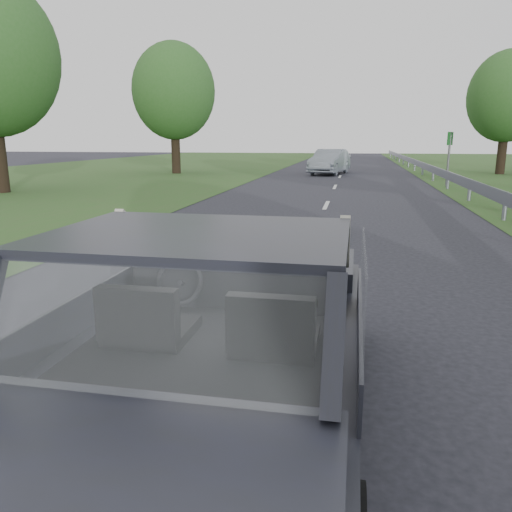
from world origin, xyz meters
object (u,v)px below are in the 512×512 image
at_px(subject_car, 221,327).
at_px(other_car, 330,162).
at_px(cat, 279,258).
at_px(highway_sign, 448,159).

bearing_deg(subject_car, other_car, 91.47).
distance_m(cat, highway_sign, 19.25).
distance_m(subject_car, cat, 0.73).
bearing_deg(highway_sign, cat, -81.47).
distance_m(subject_car, other_car, 25.93).
xyz_separation_m(subject_car, highway_sign, (4.59, 19.34, 0.39)).
relative_size(other_car, highway_sign, 1.90).
height_order(subject_car, cat, subject_car).
distance_m(subject_car, highway_sign, 19.88).
bearing_deg(other_car, subject_car, -77.18).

